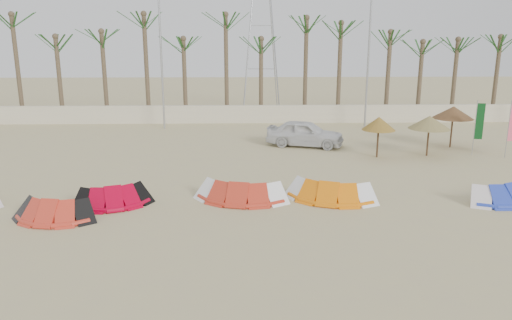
{
  "coord_description": "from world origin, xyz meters",
  "views": [
    {
      "loc": [
        -0.53,
        -14.27,
        6.54
      ],
      "look_at": [
        0.0,
        6.0,
        1.3
      ],
      "focal_mm": 35.0,
      "sensor_mm": 36.0,
      "label": 1
    }
  ],
  "objects_px": {
    "kite_blue": "(503,190)",
    "parasol_right": "(453,113)",
    "kite_red_mid": "(115,194)",
    "kite_red_right": "(241,188)",
    "kite_orange": "(329,188)",
    "parasol_left": "(379,124)",
    "car": "(305,133)",
    "parasol_mid": "(429,122)",
    "kite_red_left": "(56,207)"
  },
  "relations": [
    {
      "from": "parasol_mid",
      "to": "parasol_right",
      "type": "distance_m",
      "value": 2.91
    },
    {
      "from": "kite_orange",
      "to": "parasol_left",
      "type": "bearing_deg",
      "value": 60.87
    },
    {
      "from": "kite_red_left",
      "to": "kite_blue",
      "type": "distance_m",
      "value": 17.18
    },
    {
      "from": "kite_orange",
      "to": "parasol_right",
      "type": "xyz_separation_m",
      "value": [
        8.61,
        8.93,
        1.62
      ]
    },
    {
      "from": "parasol_right",
      "to": "kite_blue",
      "type": "bearing_deg",
      "value": -100.38
    },
    {
      "from": "car",
      "to": "parasol_left",
      "type": "bearing_deg",
      "value": -110.77
    },
    {
      "from": "kite_red_mid",
      "to": "parasol_right",
      "type": "relative_size",
      "value": 1.38
    },
    {
      "from": "kite_blue",
      "to": "parasol_right",
      "type": "xyz_separation_m",
      "value": [
        1.71,
        9.31,
        1.62
      ]
    },
    {
      "from": "kite_red_mid",
      "to": "car",
      "type": "height_order",
      "value": "car"
    },
    {
      "from": "kite_red_left",
      "to": "kite_red_right",
      "type": "bearing_deg",
      "value": 16.85
    },
    {
      "from": "kite_blue",
      "to": "parasol_right",
      "type": "distance_m",
      "value": 9.6
    },
    {
      "from": "kite_orange",
      "to": "car",
      "type": "relative_size",
      "value": 0.87
    },
    {
      "from": "kite_red_mid",
      "to": "kite_orange",
      "type": "bearing_deg",
      "value": 3.34
    },
    {
      "from": "kite_red_right",
      "to": "car",
      "type": "height_order",
      "value": "car"
    },
    {
      "from": "kite_red_right",
      "to": "kite_blue",
      "type": "height_order",
      "value": "same"
    },
    {
      "from": "kite_red_mid",
      "to": "kite_red_right",
      "type": "distance_m",
      "value": 4.93
    },
    {
      "from": "kite_red_mid",
      "to": "parasol_mid",
      "type": "xyz_separation_m",
      "value": [
        14.96,
        7.42,
        1.42
      ]
    },
    {
      "from": "kite_red_left",
      "to": "kite_orange",
      "type": "bearing_deg",
      "value": 10.95
    },
    {
      "from": "kite_orange",
      "to": "kite_blue",
      "type": "distance_m",
      "value": 6.91
    },
    {
      "from": "kite_red_left",
      "to": "kite_blue",
      "type": "height_order",
      "value": "same"
    },
    {
      "from": "kite_red_right",
      "to": "kite_blue",
      "type": "relative_size",
      "value": 1.05
    },
    {
      "from": "car",
      "to": "parasol_right",
      "type": "bearing_deg",
      "value": -76.17
    },
    {
      "from": "parasol_left",
      "to": "kite_blue",
      "type": "bearing_deg",
      "value": -65.69
    },
    {
      "from": "parasol_left",
      "to": "parasol_right",
      "type": "bearing_deg",
      "value": 24.83
    },
    {
      "from": "kite_red_right",
      "to": "parasol_mid",
      "type": "distance_m",
      "value": 12.28
    },
    {
      "from": "kite_blue",
      "to": "kite_red_mid",
      "type": "bearing_deg",
      "value": -179.58
    },
    {
      "from": "parasol_left",
      "to": "car",
      "type": "distance_m",
      "value": 4.62
    },
    {
      "from": "kite_red_left",
      "to": "parasol_right",
      "type": "xyz_separation_m",
      "value": [
        18.81,
        10.9,
        1.62
      ]
    },
    {
      "from": "parasol_mid",
      "to": "parasol_right",
      "type": "bearing_deg",
      "value": 43.68
    },
    {
      "from": "kite_red_left",
      "to": "kite_red_mid",
      "type": "relative_size",
      "value": 0.96
    },
    {
      "from": "kite_red_mid",
      "to": "car",
      "type": "xyz_separation_m",
      "value": [
        8.63,
        9.93,
        0.35
      ]
    },
    {
      "from": "parasol_left",
      "to": "kite_red_mid",
      "type": "bearing_deg",
      "value": -149.53
    },
    {
      "from": "kite_red_right",
      "to": "parasol_mid",
      "type": "xyz_separation_m",
      "value": [
        10.07,
        6.89,
        1.41
      ]
    },
    {
      "from": "kite_red_mid",
      "to": "parasol_left",
      "type": "distance_m",
      "value": 14.19
    },
    {
      "from": "kite_blue",
      "to": "parasol_left",
      "type": "bearing_deg",
      "value": 114.31
    },
    {
      "from": "parasol_left",
      "to": "parasol_mid",
      "type": "xyz_separation_m",
      "value": [
        2.79,
        0.26,
        0.01
      ]
    },
    {
      "from": "kite_red_right",
      "to": "parasol_left",
      "type": "relative_size",
      "value": 1.76
    },
    {
      "from": "kite_red_right",
      "to": "parasol_left",
      "type": "xyz_separation_m",
      "value": [
        7.27,
        6.63,
        1.41
      ]
    },
    {
      "from": "kite_red_left",
      "to": "kite_orange",
      "type": "distance_m",
      "value": 10.39
    },
    {
      "from": "parasol_left",
      "to": "parasol_right",
      "type": "height_order",
      "value": "parasol_right"
    },
    {
      "from": "kite_red_right",
      "to": "parasol_left",
      "type": "distance_m",
      "value": 9.94
    },
    {
      "from": "kite_orange",
      "to": "car",
      "type": "bearing_deg",
      "value": 88.94
    },
    {
      "from": "kite_blue",
      "to": "car",
      "type": "height_order",
      "value": "car"
    },
    {
      "from": "kite_orange",
      "to": "parasol_right",
      "type": "bearing_deg",
      "value": 46.06
    },
    {
      "from": "kite_red_right",
      "to": "parasol_right",
      "type": "distance_m",
      "value": 15.15
    },
    {
      "from": "kite_red_left",
      "to": "parasol_right",
      "type": "distance_m",
      "value": 21.8
    },
    {
      "from": "parasol_right",
      "to": "car",
      "type": "bearing_deg",
      "value": 176.54
    },
    {
      "from": "kite_blue",
      "to": "parasol_mid",
      "type": "relative_size",
      "value": 1.66
    },
    {
      "from": "kite_red_mid",
      "to": "parasol_mid",
      "type": "distance_m",
      "value": 16.76
    },
    {
      "from": "kite_blue",
      "to": "parasol_right",
      "type": "height_order",
      "value": "parasol_right"
    }
  ]
}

